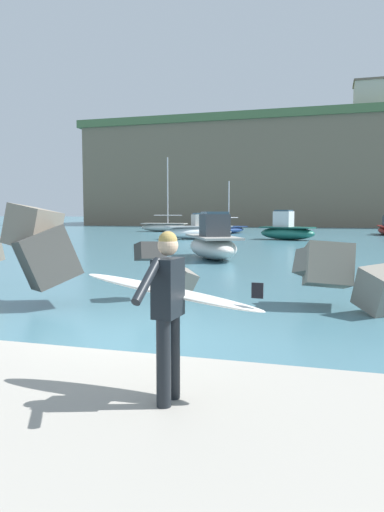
{
  "coord_description": "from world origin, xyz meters",
  "views": [
    {
      "loc": [
        3.3,
        -7.91,
        2.21
      ],
      "look_at": [
        0.86,
        0.5,
        1.4
      ],
      "focal_mm": 33.65,
      "sensor_mm": 36.0,
      "label": 1
    }
  ],
  "objects": [
    {
      "name": "ground_plane",
      "position": [
        0.0,
        0.0,
        0.0
      ],
      "size": [
        400.0,
        400.0,
        0.0
      ],
      "primitive_type": "plane",
      "color": "#42707F"
    },
    {
      "name": "surfer_with_board",
      "position": [
        1.7,
        -3.24,
        1.28
      ],
      "size": [
        2.11,
        1.23,
        1.78
      ],
      "color": "black",
      "rests_on": "walkway_path"
    },
    {
      "name": "boat_near_left",
      "position": [
        -2.03,
        14.01,
        0.73
      ],
      "size": [
        4.04,
        5.48,
        2.22
      ],
      "color": "beige",
      "rests_on": "ground"
    },
    {
      "name": "boat_near_centre",
      "position": [
        -0.07,
        30.74,
        0.75
      ],
      "size": [
        4.85,
        3.16,
        2.37
      ],
      "color": "#1E6656",
      "rests_on": "ground"
    },
    {
      "name": "boat_near_right",
      "position": [
        -7.02,
        29.78,
        0.71
      ],
      "size": [
        5.8,
        4.88,
        2.12
      ],
      "color": "white",
      "rests_on": "ground"
    },
    {
      "name": "boat_mid_right",
      "position": [
        -7.01,
        40.4,
        0.41
      ],
      "size": [
        4.18,
        5.67,
        5.36
      ],
      "color": "navy",
      "rests_on": "ground"
    },
    {
      "name": "boat_far_centre",
      "position": [
        -14.62,
        42.86,
        0.54
      ],
      "size": [
        5.51,
        2.5,
        8.23
      ],
      "color": "beige",
      "rests_on": "ground"
    },
    {
      "name": "headland_bluff",
      "position": [
        2.21,
        78.01,
        8.46
      ],
      "size": [
        77.12,
        31.38,
        16.87
      ],
      "color": "#756651",
      "rests_on": "ground"
    },
    {
      "name": "station_building_west",
      "position": [
        12.08,
        87.04,
        18.94
      ],
      "size": [
        5.29,
        5.34,
        4.11
      ],
      "color": "#B2ADA3",
      "rests_on": "headland_bluff"
    },
    {
      "name": "station_building_central",
      "position": [
        9.42,
        69.58,
        19.17
      ],
      "size": [
        6.91,
        5.06,
        4.56
      ],
      "color": "#B2ADA3",
      "rests_on": "headland_bluff"
    }
  ]
}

